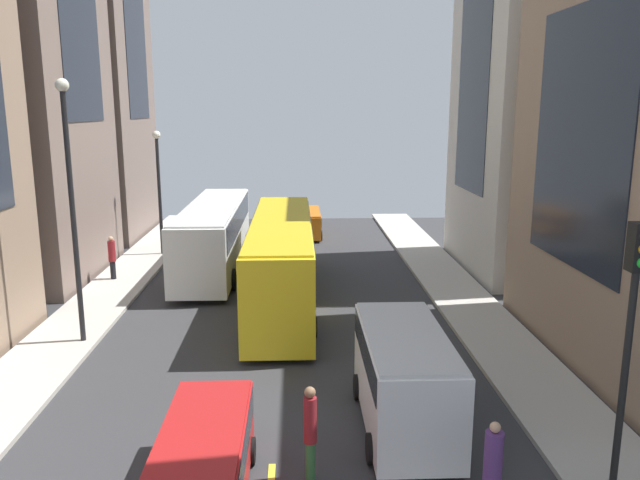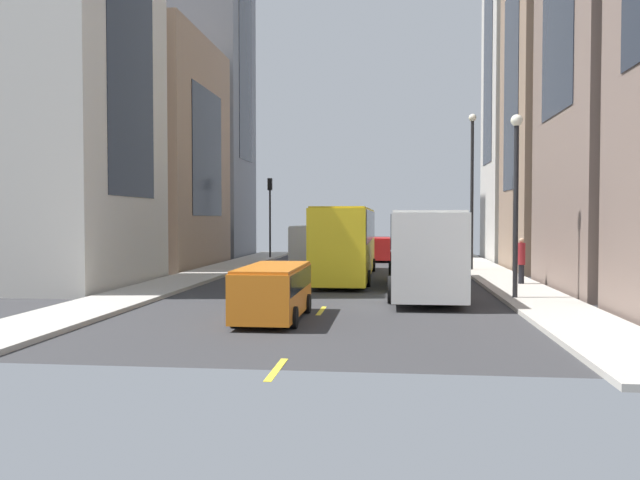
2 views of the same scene
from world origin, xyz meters
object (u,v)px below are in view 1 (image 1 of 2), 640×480
(delivery_van_white, at_px, (405,372))
(pedestrian_crossing_near, at_px, (310,429))
(pedestrian_crossing_mid, at_px, (112,256))
(traffic_light_near_corner, at_px, (631,319))
(city_bus_white, at_px, (214,230))
(car_red_1, at_px, (203,460))
(streetcar_yellow, at_px, (282,254))
(pedestrian_waiting_curb, at_px, (492,470))
(car_orange_0, at_px, (307,221))

(delivery_van_white, bearing_deg, pedestrian_crossing_near, -138.37)
(pedestrian_crossing_mid, distance_m, traffic_light_near_corner, 23.63)
(city_bus_white, bearing_deg, delivery_van_white, -67.21)
(delivery_van_white, height_order, pedestrian_crossing_near, delivery_van_white)
(pedestrian_crossing_mid, xyz_separation_m, pedestrian_crossing_near, (8.99, -16.32, -0.05))
(pedestrian_crossing_mid, bearing_deg, car_red_1, -93.70)
(delivery_van_white, bearing_deg, city_bus_white, 112.79)
(streetcar_yellow, distance_m, pedestrian_crossing_near, 12.94)
(streetcar_yellow, bearing_deg, city_bus_white, 121.67)
(pedestrian_waiting_curb, xyz_separation_m, traffic_light_near_corner, (2.38, -0.12, 3.11))
(pedestrian_waiting_curb, distance_m, traffic_light_near_corner, 3.92)
(pedestrian_crossing_near, bearing_deg, traffic_light_near_corner, -40.42)
(city_bus_white, relative_size, pedestrian_crossing_mid, 6.13)
(car_red_1, xyz_separation_m, traffic_light_near_corner, (8.14, -0.95, 3.27))
(delivery_van_white, bearing_deg, pedestrian_crossing_mid, 128.98)
(pedestrian_waiting_curb, bearing_deg, city_bus_white, -121.93)
(streetcar_yellow, distance_m, pedestrian_waiting_curb, 15.22)
(delivery_van_white, distance_m, car_red_1, 5.59)
(pedestrian_crossing_near, bearing_deg, car_orange_0, 65.45)
(streetcar_yellow, relative_size, pedestrian_crossing_mid, 6.55)
(traffic_light_near_corner, bearing_deg, pedestrian_crossing_mid, 129.47)
(pedestrian_crossing_mid, distance_m, pedestrian_waiting_curb, 21.91)
(city_bus_white, bearing_deg, car_orange_0, 59.36)
(car_orange_0, bearing_deg, delivery_van_white, -85.18)
(car_orange_0, relative_size, traffic_light_near_corner, 0.80)
(streetcar_yellow, relative_size, traffic_light_near_corner, 2.27)
(city_bus_white, height_order, traffic_light_near_corner, traffic_light_near_corner)
(car_orange_0, height_order, pedestrian_crossing_near, pedestrian_crossing_near)
(streetcar_yellow, relative_size, pedestrian_crossing_near, 6.15)
(city_bus_white, height_order, car_orange_0, city_bus_white)
(car_red_1, height_order, pedestrian_waiting_curb, pedestrian_waiting_curb)
(streetcar_yellow, height_order, car_orange_0, streetcar_yellow)
(car_red_1, xyz_separation_m, pedestrian_crossing_mid, (-6.75, 17.15, 0.25))
(car_red_1, height_order, pedestrian_crossing_near, pedestrian_crossing_near)
(car_orange_0, distance_m, pedestrian_waiting_curb, 28.62)
(delivery_van_white, relative_size, traffic_light_near_corner, 0.88)
(streetcar_yellow, xyz_separation_m, pedestrian_crossing_mid, (-8.08, 3.45, -0.87))
(car_orange_0, distance_m, pedestrian_crossing_mid, 14.05)
(pedestrian_crossing_near, bearing_deg, car_red_1, 176.47)
(city_bus_white, height_order, streetcar_yellow, streetcar_yellow)
(car_red_1, distance_m, pedestrian_crossing_mid, 18.43)
(car_red_1, relative_size, pedestrian_crossing_mid, 2.33)
(car_orange_0, relative_size, car_red_1, 0.99)
(city_bus_white, distance_m, car_orange_0, 9.54)
(car_orange_0, bearing_deg, city_bus_white, -120.64)
(delivery_van_white, bearing_deg, car_red_1, -147.35)
(car_red_1, bearing_deg, pedestrian_waiting_curb, -8.21)
(city_bus_white, relative_size, traffic_light_near_corner, 2.12)
(city_bus_white, relative_size, pedestrian_crossing_near, 5.75)
(city_bus_white, bearing_deg, streetcar_yellow, -58.33)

